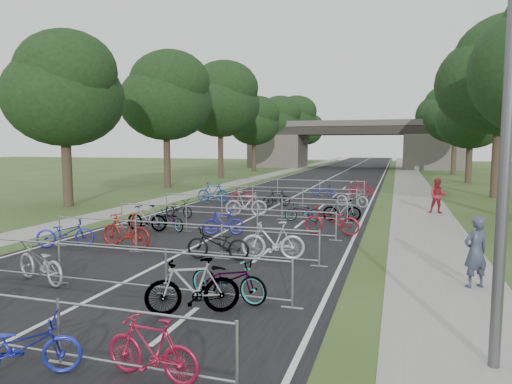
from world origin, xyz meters
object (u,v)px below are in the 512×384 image
(pedestrian_a, at_px, (476,252))
(pedestrian_b, at_px, (438,196))
(bike_2, at_px, (21,347))
(lamppost, at_px, (511,99))
(overpass_bridge, at_px, (352,145))

(pedestrian_a, distance_m, pedestrian_b, 12.94)
(bike_2, distance_m, pedestrian_a, 10.13)
(lamppost, bearing_deg, overpass_bridge, 97.53)
(overpass_bridge, distance_m, pedestrian_a, 59.29)
(lamppost, relative_size, pedestrian_a, 4.53)
(lamppost, distance_m, bike_2, 8.42)
(overpass_bridge, height_order, pedestrian_a, overpass_bridge)
(overpass_bridge, bearing_deg, pedestrian_b, -79.12)
(bike_2, height_order, pedestrian_b, pedestrian_b)
(overpass_bridge, bearing_deg, pedestrian_a, -81.61)
(lamppost, relative_size, bike_2, 4.54)
(lamppost, height_order, pedestrian_a, lamppost)
(overpass_bridge, xyz_separation_m, bike_2, (1.25, -65.51, -3.06))
(bike_2, distance_m, pedestrian_b, 21.23)
(bike_2, relative_size, pedestrian_a, 1.00)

